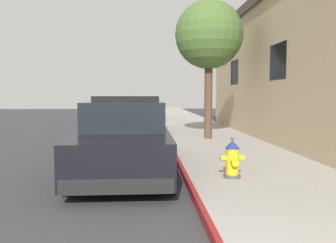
% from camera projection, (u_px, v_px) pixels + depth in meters
% --- Properties ---
extents(ground_plane, '(28.46, 60.00, 0.20)m').
position_uv_depth(ground_plane, '(38.00, 149.00, 11.42)').
color(ground_plane, '#353538').
extents(sidewalk_pavement, '(3.15, 60.00, 0.15)m').
position_uv_depth(sidewalk_pavement, '(215.00, 142.00, 11.79)').
color(sidewalk_pavement, '#9E9991').
rests_on(sidewalk_pavement, ground).
extents(curb_painted_edge, '(0.08, 60.00, 0.15)m').
position_uv_depth(curb_painted_edge, '(169.00, 143.00, 11.69)').
color(curb_painted_edge, maroon).
rests_on(curb_painted_edge, ground).
extents(police_cruiser, '(1.94, 4.84, 1.68)m').
position_uv_depth(police_cruiser, '(126.00, 138.00, 7.57)').
color(police_cruiser, black).
rests_on(police_cruiser, ground).
extents(parked_car_silver_ahead, '(1.94, 4.84, 1.56)m').
position_uv_depth(parked_car_silver_ahead, '(140.00, 117.00, 14.95)').
color(parked_car_silver_ahead, '#B2B5BA').
rests_on(parked_car_silver_ahead, ground).
extents(parked_car_dark_far, '(1.94, 4.84, 1.56)m').
position_uv_depth(parked_car_dark_far, '(141.00, 110.00, 21.94)').
color(parked_car_dark_far, maroon).
rests_on(parked_car_dark_far, ground).
extents(fire_hydrant, '(0.44, 0.40, 0.76)m').
position_uv_depth(fire_hydrant, '(232.00, 159.00, 6.43)').
color(fire_hydrant, '#4C4C51').
rests_on(fire_hydrant, sidewalk_pavement).
extents(street_tree, '(2.38, 2.38, 4.85)m').
position_uv_depth(street_tree, '(209.00, 36.00, 11.96)').
color(street_tree, brown).
rests_on(street_tree, sidewalk_pavement).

